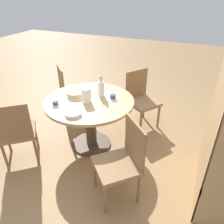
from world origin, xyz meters
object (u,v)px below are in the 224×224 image
Objects in this scene: chair_b at (70,90)px; cup_a at (55,103)px; chair_a at (141,98)px; coffee_pot at (86,95)px; chair_c at (17,131)px; chair_d at (122,160)px; cake_main at (75,94)px; cup_b at (113,97)px; water_bottle at (101,89)px.

cup_a is at bearing 158.31° from chair_b.
chair_a is 3.96× the size of coffee_pot.
chair_c is 1.00× the size of chair_d.
cup_a is (0.31, -0.10, -0.01)m from cake_main.
chair_d is 1.10m from cup_a.
cup_b is at bearing 126.17° from cup_a.
chair_d is 3.43× the size of cake_main.
cake_main is (-0.67, 0.45, 0.29)m from chair_c.
coffee_pot reaches higher than cup_a.
chair_a is 3.28× the size of water_bottle.
cup_b is at bearing 103.48° from cake_main.
chair_b is at bearing -128.74° from chair_c.
chair_d reaches higher than cake_main.
chair_a is 1.00× the size of chair_c.
coffee_pot reaches higher than cup_b.
chair_d is at bearing 140.87° from chair_c.
coffee_pot is (-0.56, -0.69, 0.36)m from chair_d.
cup_a is at bearing -174.09° from chair_c.
chair_b reaches higher than cup_b.
chair_c reaches higher than cup_b.
coffee_pot is at bearing -52.47° from cup_b.
cake_main is at bearing 174.55° from chair_b.
water_bottle is at bearing -164.55° from chair_b.
chair_b reaches higher than cup_a.
chair_d is 1.04m from water_bottle.
cup_a is at bearing -43.45° from water_bottle.
chair_c is at bearing -33.52° from cake_main.
chair_c reaches higher than cup_a.
chair_b is 3.96× the size of coffee_pot.
coffee_pot is at bearing 124.95° from cup_a.
chair_a is at bearing 162.73° from cup_b.
coffee_pot is (0.68, 0.70, 0.36)m from chair_b.
chair_b is (0.19, -1.17, 0.00)m from chair_a.
chair_d is at bearing 51.00° from coffee_pot.
water_bottle is at bearing -175.50° from chair_a.
coffee_pot is 0.87× the size of cake_main.
water_bottle reaches higher than cup_a.
chair_a reaches higher than cake_main.
chair_c and chair_d have the same top height.
water_bottle is (-0.80, 0.77, 0.36)m from chair_c.
cup_a is at bearing -152.53° from chair_d.
chair_a is at bearing -125.69° from chair_b.
chair_a is at bearing 144.69° from chair_d.
chair_a is 1.07m from cake_main.
coffee_pot is at bearing 67.48° from cake_main.
chair_d is 3.28× the size of water_bottle.
cake_main reaches higher than cup_a.
chair_a is at bearing -168.42° from chair_c.
cup_a is (-0.36, 0.35, 0.28)m from chair_c.
cake_main is (0.13, -0.32, -0.08)m from water_bottle.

